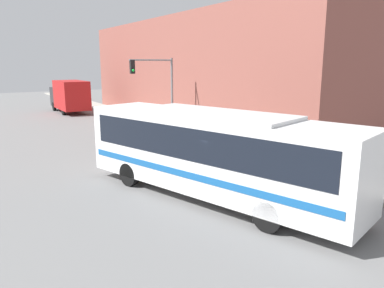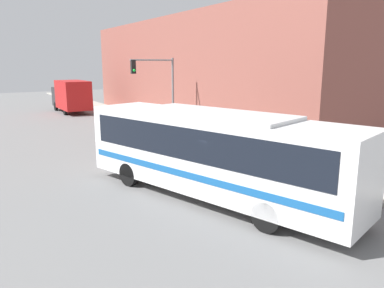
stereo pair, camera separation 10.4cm
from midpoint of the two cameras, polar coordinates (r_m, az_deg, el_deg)
name	(u,v)px [view 2 (the right image)]	position (r m, az deg, el deg)	size (l,w,h in m)	color
ground_plane	(213,197)	(14.40, 3.42, -8.00)	(120.00, 120.00, 0.00)	slate
sidewalk	(139,118)	(34.20, -8.06, 3.87)	(2.43, 70.00, 0.14)	#A8A399
building_facade	(196,70)	(33.21, 0.64, 11.16)	(6.00, 32.07, 8.70)	brown
city_bus	(212,149)	(13.73, 3.23, -0.81)	(5.56, 11.41, 3.27)	white
delivery_truck	(71,95)	(40.43, -17.87, 7.08)	(2.48, 6.94, 3.25)	#B21919
fire_hydrant	(262,152)	(19.51, 10.83, -1.20)	(0.26, 0.35, 0.75)	gold
traffic_light_pole	(159,82)	(26.53, -5.00, 9.46)	(3.28, 0.35, 5.19)	slate
parking_meter	(198,125)	(24.17, 1.06, 2.98)	(0.14, 0.14, 1.41)	slate
pedestrian_near_corner	(215,124)	(24.43, 3.61, 2.99)	(0.34, 0.34, 1.79)	#23283D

